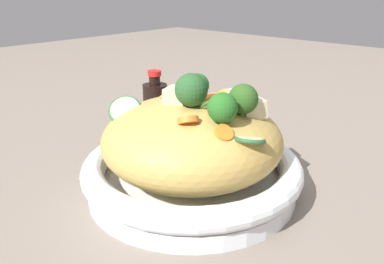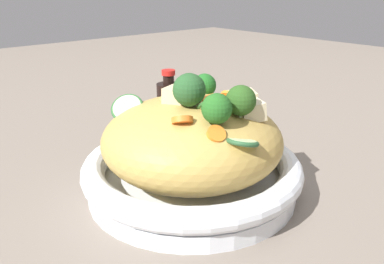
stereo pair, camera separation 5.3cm
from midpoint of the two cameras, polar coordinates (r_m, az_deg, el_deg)
The scene contains 8 objects.
ground_plane at distance 0.57m, azimuth 2.70°, elevation -8.41°, with size 3.00×3.00×0.00m, color slate.
serving_bowl at distance 0.56m, azimuth 2.75°, elevation -5.93°, with size 0.30×0.30×0.05m.
noodle_heap at distance 0.54m, azimuth 2.84°, elevation -1.14°, with size 0.24×0.24×0.11m.
broccoli_florets at distance 0.51m, azimuth 5.60°, elevation 5.09°, with size 0.15×0.17×0.08m.
carrot_coins at distance 0.52m, azimuth 3.67°, elevation 3.67°, with size 0.13×0.19×0.03m.
zucchini_slices at distance 0.50m, azimuth 1.46°, elevation 2.08°, with size 0.10×0.23×0.05m.
chicken_chunks at distance 0.52m, azimuth 7.66°, elevation 4.13°, with size 0.12×0.12×0.04m.
soy_sauce_bottle at distance 0.78m, azimuth -1.30°, elevation 3.71°, with size 0.05×0.05×0.12m.
Camera 2 is at (0.33, 0.38, 0.28)m, focal length 37.64 mm.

